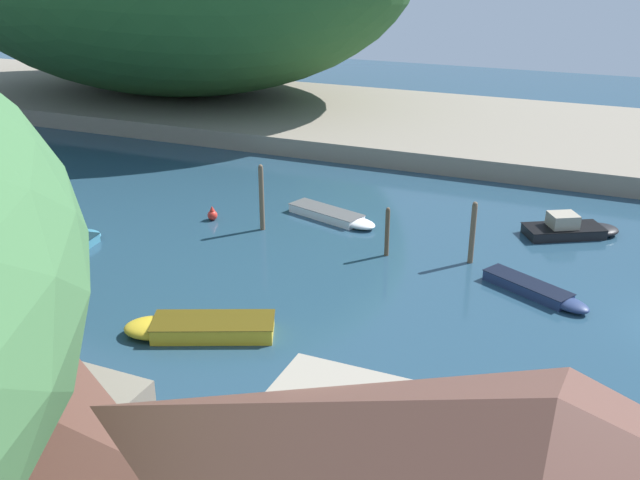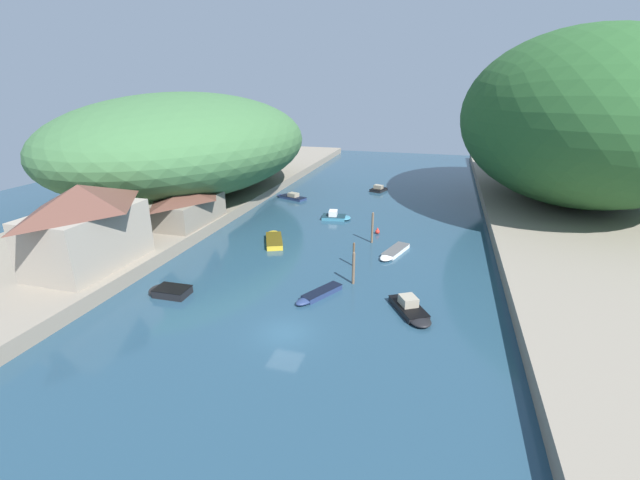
# 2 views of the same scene
# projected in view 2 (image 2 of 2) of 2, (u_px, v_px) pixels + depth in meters

# --- Properties ---
(water_surface) EXTENTS (130.00, 130.00, 0.00)m
(water_surface) POSITION_uv_depth(u_px,v_px,m) (360.00, 220.00, 59.73)
(water_surface) COLOR #234256
(water_surface) RESTS_ON ground
(left_bank) EXTENTS (22.00, 120.00, 1.38)m
(left_bank) POSITION_uv_depth(u_px,v_px,m) (184.00, 201.00, 66.72)
(left_bank) COLOR gray
(left_bank) RESTS_ON ground
(right_bank) EXTENTS (22.00, 120.00, 1.38)m
(right_bank) POSITION_uv_depth(u_px,v_px,m) (585.00, 234.00, 52.26)
(right_bank) COLOR gray
(right_bank) RESTS_ON ground
(hillside_left) EXTENTS (35.23, 49.32, 15.46)m
(hillside_left) POSITION_uv_depth(u_px,v_px,m) (186.00, 143.00, 67.69)
(hillside_left) COLOR #3D6B3D
(hillside_left) RESTS_ON left_bank
(hillside_right) EXTENTS (33.53, 46.94, 24.11)m
(hillside_right) POSITION_uv_depth(u_px,v_px,m) (584.00, 118.00, 60.62)
(hillside_right) COLOR #285628
(hillside_right) RESTS_ON right_bank
(waterfront_building) EXTENTS (6.90, 11.28, 7.94)m
(waterfront_building) POSITION_uv_depth(u_px,v_px,m) (85.00, 225.00, 40.00)
(waterfront_building) COLOR gray
(waterfront_building) RESTS_ON left_bank
(boathouse_shed) EXTENTS (6.04, 10.61, 4.29)m
(boathouse_shed) POSITION_uv_depth(u_px,v_px,m) (186.00, 205.00, 53.53)
(boathouse_shed) COLOR gray
(boathouse_shed) RESTS_ON left_bank
(boat_moored_right) EXTENTS (4.27, 2.63, 1.24)m
(boat_moored_right) POSITION_uv_depth(u_px,v_px,m) (336.00, 217.00, 60.09)
(boat_moored_right) COLOR teal
(boat_moored_right) RESTS_ON water_surface
(boat_mid_channel) EXTENTS (3.48, 5.21, 0.51)m
(boat_mid_channel) POSITION_uv_depth(u_px,v_px,m) (317.00, 295.00, 37.98)
(boat_mid_channel) COLOR navy
(boat_mid_channel) RESTS_ON water_surface
(boat_small_dinghy) EXTENTS (3.76, 2.13, 0.73)m
(boat_small_dinghy) POSITION_uv_depth(u_px,v_px,m) (168.00, 291.00, 38.45)
(boat_small_dinghy) COLOR black
(boat_small_dinghy) RESTS_ON water_surface
(boat_far_upstream) EXTENTS (4.11, 6.32, 0.67)m
(boat_far_upstream) POSITION_uv_depth(u_px,v_px,m) (274.00, 239.00, 51.52)
(boat_far_upstream) COLOR gold
(boat_far_upstream) RESTS_ON water_surface
(boat_far_right_bank) EXTENTS (4.18, 5.41, 1.29)m
(boat_far_right_bank) POSITION_uv_depth(u_px,v_px,m) (411.00, 310.00, 35.19)
(boat_far_right_bank) COLOR black
(boat_far_right_bank) RESTS_ON water_surface
(boat_red_skiff) EXTENTS (3.08, 5.97, 0.51)m
(boat_red_skiff) POSITION_uv_depth(u_px,v_px,m) (393.00, 253.00, 47.54)
(boat_red_skiff) COLOR white
(boat_red_skiff) RESTS_ON water_surface
(boat_open_rowboat) EXTENTS (5.90, 3.70, 1.04)m
(boat_open_rowboat) POSITION_uv_depth(u_px,v_px,m) (290.00, 197.00, 70.99)
(boat_open_rowboat) COLOR navy
(boat_open_rowboat) RESTS_ON water_surface
(boat_navy_launch) EXTENTS (3.13, 4.22, 1.11)m
(boat_navy_launch) POSITION_uv_depth(u_px,v_px,m) (379.00, 189.00, 76.20)
(boat_navy_launch) COLOR black
(boat_navy_launch) RESTS_ON water_surface
(mooring_post_second) EXTENTS (0.27, 0.27, 3.23)m
(mooring_post_second) POSITION_uv_depth(u_px,v_px,m) (353.00, 268.00, 40.17)
(mooring_post_second) COLOR brown
(mooring_post_second) RESTS_ON water_surface
(mooring_post_middle) EXTENTS (0.23, 0.23, 2.61)m
(mooring_post_middle) POSITION_uv_depth(u_px,v_px,m) (354.00, 254.00, 44.23)
(mooring_post_middle) COLOR brown
(mooring_post_middle) RESTS_ON water_surface
(mooring_post_farthest) EXTENTS (0.27, 0.27, 3.78)m
(mooring_post_farthest) POSITION_uv_depth(u_px,v_px,m) (372.00, 228.00, 50.64)
(mooring_post_farthest) COLOR brown
(mooring_post_farthest) RESTS_ON water_surface
(channel_buoy_near) EXTENTS (0.58, 0.58, 0.87)m
(channel_buoy_near) POSITION_uv_depth(u_px,v_px,m) (377.00, 231.00, 54.14)
(channel_buoy_near) COLOR red
(channel_buoy_near) RESTS_ON water_surface
(person_on_quay) EXTENTS (0.24, 0.39, 1.69)m
(person_on_quay) POSITION_uv_depth(u_px,v_px,m) (133.00, 249.00, 42.85)
(person_on_quay) COLOR #282D3D
(person_on_quay) RESTS_ON left_bank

